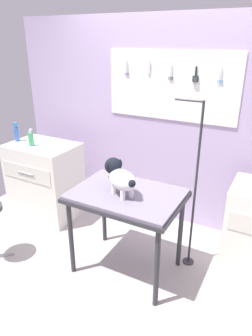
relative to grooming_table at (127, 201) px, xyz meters
name	(u,v)px	position (x,y,z in m)	size (l,w,h in m)	color
ground	(113,280)	(-0.04, -0.19, -0.75)	(4.40, 4.00, 0.04)	#ACA5A0
rear_wall_panel	(170,125)	(-0.04, 1.09, 0.43)	(4.00, 0.11, 2.30)	#B29EC6
grooming_table	(127,201)	(0.00, 0.00, 0.00)	(0.97, 0.68, 0.82)	#2D2D33
grooming_arm	(194,195)	(0.49, 0.36, 0.01)	(0.30, 0.11, 1.60)	#2D2D33
dog	(119,177)	(-0.05, -0.04, 0.24)	(0.39, 0.30, 0.30)	white
counter_left	(45,180)	(-1.36, 0.43, -0.28)	(0.80, 0.58, 0.91)	silver
pump_bottle_white	(31,139)	(-1.43, 0.35, 0.26)	(0.06, 0.06, 0.20)	#41A769
spray_bottle_short	(17,133)	(-1.70, 0.40, 0.28)	(0.06, 0.06, 0.23)	#3A66BC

